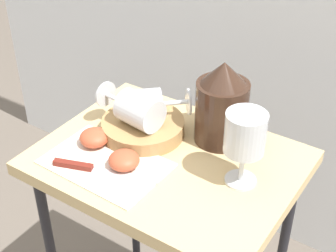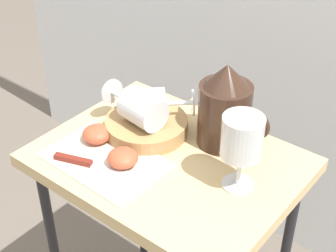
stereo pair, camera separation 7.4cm
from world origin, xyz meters
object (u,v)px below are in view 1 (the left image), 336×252
apple_half_right (124,160)px  knife (90,168)px  table (168,185)px  apple_half_left (94,138)px  wine_glass_upright (245,137)px  pitcher (222,110)px  basket_tray (143,127)px  wine_glass_tipped_near (145,105)px  wine_glass_tipped_far (138,110)px

apple_half_right → knife: bearing=-138.8°
table → apple_half_left: apple_half_left is taller
wine_glass_upright → apple_half_right: bearing=-156.0°
pitcher → apple_half_right: (-0.11, -0.20, -0.06)m
basket_tray → apple_half_right: (0.04, -0.12, 0.00)m
pitcher → wine_glass_tipped_near: bearing=-155.8°
apple_half_left → pitcher: bearing=38.7°
wine_glass_tipped_near → apple_half_right: 0.15m
pitcher → apple_half_left: size_ratio=2.96×
wine_glass_tipped_near → knife: 0.19m
pitcher → knife: pitcher is taller
wine_glass_tipped_near → wine_glass_upright: bearing=-7.8°
basket_tray → wine_glass_tipped_far: size_ratio=1.16×
pitcher → apple_half_right: pitcher is taller
pitcher → wine_glass_upright: (0.10, -0.10, 0.03)m
apple_half_right → table: bearing=56.8°
table → wine_glass_tipped_far: bearing=165.0°
knife → pitcher: bearing=55.9°
wine_glass_tipped_near → apple_half_left: bearing=-120.8°
basket_tray → knife: bearing=-94.1°
pitcher → apple_half_right: 0.24m
pitcher → wine_glass_tipped_near: pitcher is taller
wine_glass_tipped_far → apple_half_right: bearing=-69.5°
wine_glass_tipped_near → pitcher: bearing=24.2°
apple_half_right → basket_tray: bearing=108.6°
table → wine_glass_tipped_near: wine_glass_tipped_near is taller
basket_tray → apple_half_right: 0.13m
basket_tray → pitcher: bearing=26.7°
wine_glass_tipped_near → wine_glass_tipped_far: bearing=-90.1°
pitcher → wine_glass_tipped_far: size_ratio=1.19×
wine_glass_tipped_far → knife: bearing=-94.9°
apple_half_left → knife: 0.09m
basket_tray → apple_half_right: apple_half_right is taller
wine_glass_tipped_far → table: bearing=-15.0°
table → wine_glass_tipped_near: size_ratio=4.56×
table → knife: (-0.11, -0.13, 0.09)m
wine_glass_upright → apple_half_left: (-0.32, -0.07, -0.09)m
apple_half_right → knife: apple_half_right is taller
pitcher → apple_half_left: bearing=-141.3°
table → pitcher: size_ratio=3.64×
apple_half_left → knife: apple_half_left is taller
wine_glass_upright → knife: wine_glass_upright is taller
wine_glass_upright → apple_half_right: size_ratio=2.47×
wine_glass_tipped_far → apple_half_right: size_ratio=2.49×
wine_glass_upright → basket_tray: bearing=174.2°
wine_glass_upright → pitcher: bearing=134.7°
apple_half_right → wine_glass_upright: bearing=24.0°
wine_glass_upright → apple_half_right: 0.25m
pitcher → wine_glass_upright: 0.15m
pitcher → wine_glass_tipped_far: pitcher is taller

